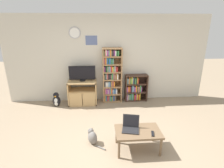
{
  "coord_description": "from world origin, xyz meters",
  "views": [
    {
      "loc": [
        -0.26,
        -2.84,
        2.29
      ],
      "look_at": [
        0.04,
        1.32,
        0.88
      ],
      "focal_mm": 28.0,
      "sensor_mm": 36.0,
      "label": 1
    }
  ],
  "objects_px": {
    "bookshelf_short": "(135,88)",
    "remote_near_laptop": "(153,134)",
    "tv_stand": "(83,93)",
    "coffee_table": "(138,133)",
    "bookshelf_tall": "(111,76)",
    "cat": "(92,137)",
    "laptop": "(131,126)",
    "penguin_figurine": "(56,100)",
    "television": "(82,73)"
  },
  "relations": [
    {
      "from": "bookshelf_short",
      "to": "remote_near_laptop",
      "type": "xyz_separation_m",
      "value": [
        -0.16,
        -2.45,
        0.02
      ]
    },
    {
      "from": "tv_stand",
      "to": "coffee_table",
      "type": "relative_size",
      "value": 0.99
    },
    {
      "from": "bookshelf_tall",
      "to": "remote_near_laptop",
      "type": "distance_m",
      "value": 2.55
    },
    {
      "from": "bookshelf_tall",
      "to": "coffee_table",
      "type": "bearing_deg",
      "value": -81.68
    },
    {
      "from": "tv_stand",
      "to": "bookshelf_tall",
      "type": "relative_size",
      "value": 0.5
    },
    {
      "from": "coffee_table",
      "to": "cat",
      "type": "distance_m",
      "value": 0.93
    },
    {
      "from": "bookshelf_short",
      "to": "laptop",
      "type": "bearing_deg",
      "value": -103.14
    },
    {
      "from": "penguin_figurine",
      "to": "tv_stand",
      "type": "bearing_deg",
      "value": 8.65
    },
    {
      "from": "laptop",
      "to": "cat",
      "type": "distance_m",
      "value": 0.83
    },
    {
      "from": "television",
      "to": "tv_stand",
      "type": "bearing_deg",
      "value": -104.35
    },
    {
      "from": "tv_stand",
      "to": "coffee_table",
      "type": "distance_m",
      "value": 2.49
    },
    {
      "from": "laptop",
      "to": "coffee_table",
      "type": "bearing_deg",
      "value": -13.37
    },
    {
      "from": "tv_stand",
      "to": "penguin_figurine",
      "type": "height_order",
      "value": "tv_stand"
    },
    {
      "from": "bookshelf_short",
      "to": "television",
      "type": "bearing_deg",
      "value": -176.14
    },
    {
      "from": "bookshelf_tall",
      "to": "coffee_table",
      "type": "relative_size",
      "value": 1.97
    },
    {
      "from": "tv_stand",
      "to": "coffee_table",
      "type": "xyz_separation_m",
      "value": [
        1.21,
        -2.17,
        0.0
      ]
    },
    {
      "from": "coffee_table",
      "to": "penguin_figurine",
      "type": "distance_m",
      "value": 2.86
    },
    {
      "from": "bookshelf_tall",
      "to": "tv_stand",
      "type": "bearing_deg",
      "value": -170.45
    },
    {
      "from": "tv_stand",
      "to": "bookshelf_short",
      "type": "bearing_deg",
      "value": 5.49
    },
    {
      "from": "tv_stand",
      "to": "penguin_figurine",
      "type": "relative_size",
      "value": 1.96
    },
    {
      "from": "bookshelf_short",
      "to": "coffee_table",
      "type": "distance_m",
      "value": 2.36
    },
    {
      "from": "bookshelf_tall",
      "to": "coffee_table",
      "type": "xyz_separation_m",
      "value": [
        0.34,
        -2.32,
        -0.47
      ]
    },
    {
      "from": "coffee_table",
      "to": "laptop",
      "type": "distance_m",
      "value": 0.18
    },
    {
      "from": "tv_stand",
      "to": "remote_near_laptop",
      "type": "xyz_separation_m",
      "value": [
        1.45,
        -2.3,
        0.06
      ]
    },
    {
      "from": "tv_stand",
      "to": "laptop",
      "type": "xyz_separation_m",
      "value": [
        1.08,
        -2.11,
        0.11
      ]
    },
    {
      "from": "bookshelf_tall",
      "to": "remote_near_laptop",
      "type": "height_order",
      "value": "bookshelf_tall"
    },
    {
      "from": "coffee_table",
      "to": "cat",
      "type": "bearing_deg",
      "value": 164.31
    },
    {
      "from": "television",
      "to": "remote_near_laptop",
      "type": "distance_m",
      "value": 2.8
    },
    {
      "from": "television",
      "to": "bookshelf_tall",
      "type": "bearing_deg",
      "value": 6.62
    },
    {
      "from": "tv_stand",
      "to": "television",
      "type": "height_order",
      "value": "television"
    },
    {
      "from": "coffee_table",
      "to": "laptop",
      "type": "xyz_separation_m",
      "value": [
        -0.13,
        0.06,
        0.11
      ]
    },
    {
      "from": "remote_near_laptop",
      "to": "television",
      "type": "bearing_deg",
      "value": -44.87
    },
    {
      "from": "television",
      "to": "remote_near_laptop",
      "type": "xyz_separation_m",
      "value": [
        1.44,
        -2.35,
        -0.53
      ]
    },
    {
      "from": "tv_stand",
      "to": "laptop",
      "type": "relative_size",
      "value": 2.31
    },
    {
      "from": "bookshelf_tall",
      "to": "bookshelf_short",
      "type": "relative_size",
      "value": 1.99
    },
    {
      "from": "laptop",
      "to": "cat",
      "type": "relative_size",
      "value": 0.94
    },
    {
      "from": "laptop",
      "to": "bookshelf_short",
      "type": "bearing_deg",
      "value": 89.3
    },
    {
      "from": "cat",
      "to": "laptop",
      "type": "bearing_deg",
      "value": -45.11
    },
    {
      "from": "bookshelf_tall",
      "to": "remote_near_laptop",
      "type": "relative_size",
      "value": 10.07
    },
    {
      "from": "television",
      "to": "laptop",
      "type": "bearing_deg",
      "value": -63.57
    },
    {
      "from": "television",
      "to": "bookshelf_tall",
      "type": "xyz_separation_m",
      "value": [
        0.86,
        0.1,
        -0.12
      ]
    },
    {
      "from": "bookshelf_tall",
      "to": "laptop",
      "type": "xyz_separation_m",
      "value": [
        0.21,
        -2.26,
        -0.35
      ]
    },
    {
      "from": "bookshelf_short",
      "to": "penguin_figurine",
      "type": "bearing_deg",
      "value": -173.49
    },
    {
      "from": "bookshelf_tall",
      "to": "penguin_figurine",
      "type": "xyz_separation_m",
      "value": [
        -1.64,
        -0.26,
        -0.64
      ]
    },
    {
      "from": "bookshelf_tall",
      "to": "remote_near_laptop",
      "type": "xyz_separation_m",
      "value": [
        0.58,
        -2.45,
        -0.41
      ]
    },
    {
      "from": "coffee_table",
      "to": "cat",
      "type": "relative_size",
      "value": 2.19
    },
    {
      "from": "coffee_table",
      "to": "laptop",
      "type": "bearing_deg",
      "value": 154.2
    },
    {
      "from": "bookshelf_tall",
      "to": "remote_near_laptop",
      "type": "bearing_deg",
      "value": -76.66
    },
    {
      "from": "television",
      "to": "cat",
      "type": "bearing_deg",
      "value": -80.54
    },
    {
      "from": "bookshelf_short",
      "to": "laptop",
      "type": "relative_size",
      "value": 2.32
    }
  ]
}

